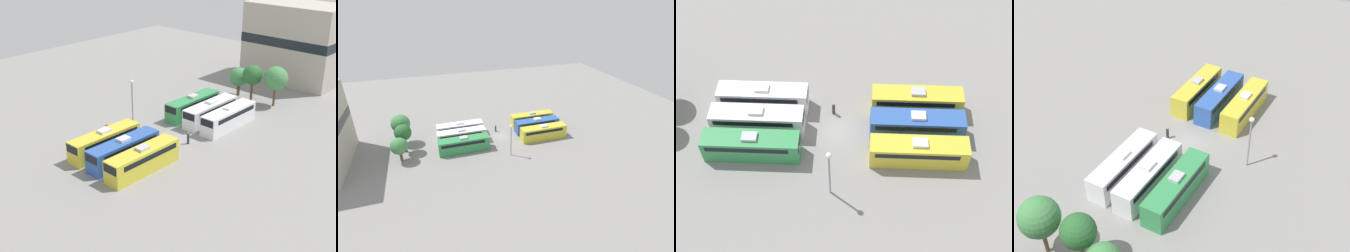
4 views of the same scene
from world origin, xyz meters
TOP-DOWN VIEW (x-y plane):
  - ground_plane at (0.00, 0.00)m, footprint 112.54×112.54m
  - bus_0 at (-3.65, -8.89)m, footprint 2.53×10.52m
  - bus_1 at (0.06, -8.92)m, footprint 2.53×10.52m
  - bus_2 at (3.65, -9.09)m, footprint 2.53×10.52m
  - bus_3 at (-3.56, 9.17)m, footprint 2.53×10.52m
  - bus_4 at (0.04, 9.05)m, footprint 2.53×10.52m
  - bus_5 at (3.50, 8.91)m, footprint 2.53×10.52m
  - worker_person at (2.71, 0.57)m, footprint 0.36×0.36m
  - light_pole at (-8.07, 0.34)m, footprint 0.60×0.60m
  - tree_1 at (-0.30, 20.81)m, footprint 3.36×3.36m
  - tree_2 at (3.76, 21.36)m, footprint 3.98×3.98m

SIDE VIEW (x-z plane):
  - ground_plane at x=0.00m, z-range 0.00..0.00m
  - worker_person at x=2.71m, z-range -0.06..1.68m
  - bus_0 at x=-3.65m, z-range -0.03..3.32m
  - bus_1 at x=0.06m, z-range -0.03..3.32m
  - bus_2 at x=3.65m, z-range -0.03..3.32m
  - bus_3 at x=-3.56m, z-range -0.03..3.32m
  - bus_4 at x=0.04m, z-range -0.03..3.32m
  - bus_5 at x=3.50m, z-range -0.03..3.32m
  - tree_1 at x=-0.30m, z-range 1.41..7.70m
  - tree_2 at x=3.76m, z-range 1.35..8.09m
  - light_pole at x=-8.07m, z-range 1.31..8.25m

